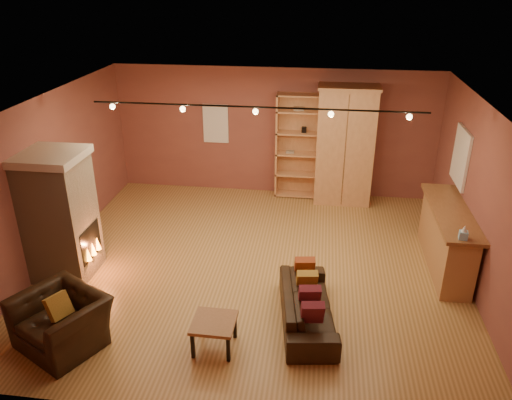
# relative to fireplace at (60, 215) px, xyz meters

# --- Properties ---
(floor) EXTENTS (7.00, 7.00, 0.00)m
(floor) POSITION_rel_fireplace_xyz_m (3.04, 0.60, -1.06)
(floor) COLOR olive
(floor) RESTS_ON ground
(ceiling) EXTENTS (7.00, 7.00, 0.00)m
(ceiling) POSITION_rel_fireplace_xyz_m (3.04, 0.60, 1.74)
(ceiling) COLOR brown
(ceiling) RESTS_ON back_wall
(back_wall) EXTENTS (7.00, 0.02, 2.80)m
(back_wall) POSITION_rel_fireplace_xyz_m (3.04, 3.85, 0.34)
(back_wall) COLOR brown
(back_wall) RESTS_ON floor
(left_wall) EXTENTS (0.02, 6.50, 2.80)m
(left_wall) POSITION_rel_fireplace_xyz_m (-0.46, 0.60, 0.34)
(left_wall) COLOR brown
(left_wall) RESTS_ON floor
(right_wall) EXTENTS (0.02, 6.50, 2.80)m
(right_wall) POSITION_rel_fireplace_xyz_m (6.54, 0.60, 0.34)
(right_wall) COLOR brown
(right_wall) RESTS_ON floor
(fireplace) EXTENTS (1.01, 0.98, 2.12)m
(fireplace) POSITION_rel_fireplace_xyz_m (0.00, 0.00, 0.00)
(fireplace) COLOR tan
(fireplace) RESTS_ON floor
(back_window) EXTENTS (0.56, 0.04, 0.86)m
(back_window) POSITION_rel_fireplace_xyz_m (1.74, 3.83, 0.49)
(back_window) COLOR white
(back_window) RESTS_ON back_wall
(bookcase) EXTENTS (0.94, 0.37, 2.30)m
(bookcase) POSITION_rel_fireplace_xyz_m (3.57, 3.73, 0.11)
(bookcase) COLOR tan
(bookcase) RESTS_ON floor
(armoire) EXTENTS (1.24, 0.71, 2.53)m
(armoire) POSITION_rel_fireplace_xyz_m (4.57, 3.53, 0.21)
(armoire) COLOR tan
(armoire) RESTS_ON floor
(bar_counter) EXTENTS (0.60, 2.22, 1.06)m
(bar_counter) POSITION_rel_fireplace_xyz_m (6.24, 1.03, -0.52)
(bar_counter) COLOR tan
(bar_counter) RESTS_ON floor
(tissue_box) EXTENTS (0.15, 0.15, 0.23)m
(tissue_box) POSITION_rel_fireplace_xyz_m (6.19, 0.05, 0.09)
(tissue_box) COLOR #86B9D7
(tissue_box) RESTS_ON bar_counter
(right_window) EXTENTS (0.05, 0.90, 1.00)m
(right_window) POSITION_rel_fireplace_xyz_m (6.51, 2.00, 0.59)
(right_window) COLOR white
(right_window) RESTS_ON right_wall
(loveseat) EXTENTS (0.77, 1.85, 0.75)m
(loveseat) POSITION_rel_fireplace_xyz_m (4.00, -0.78, -0.69)
(loveseat) COLOR black
(loveseat) RESTS_ON floor
(armchair) EXTENTS (1.32, 1.16, 0.97)m
(armchair) POSITION_rel_fireplace_xyz_m (0.76, -1.68, -0.57)
(armchair) COLOR black
(armchair) RESTS_ON floor
(coffee_table) EXTENTS (0.57, 0.57, 0.43)m
(coffee_table) POSITION_rel_fireplace_xyz_m (2.80, -1.49, -0.70)
(coffee_table) COLOR brown
(coffee_table) RESTS_ON floor
(track_rail) EXTENTS (5.20, 0.09, 0.13)m
(track_rail) POSITION_rel_fireplace_xyz_m (3.04, 0.80, 1.63)
(track_rail) COLOR black
(track_rail) RESTS_ON ceiling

